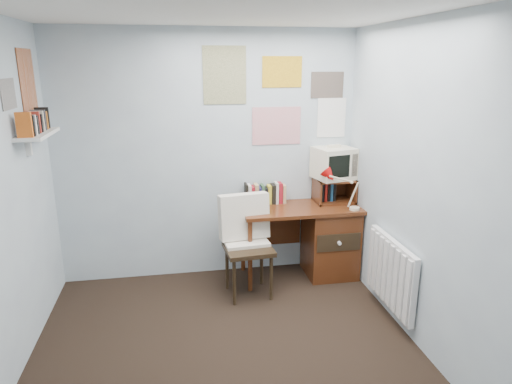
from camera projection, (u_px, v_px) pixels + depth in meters
ground at (232, 376)px, 3.28m from camera, size 3.50×3.50×0.00m
back_wall at (208, 157)px, 4.59m from camera, size 3.00×0.02×2.50m
right_wall at (442, 199)px, 3.19m from camera, size 0.02×3.50×2.50m
ceiling at (226, 2)px, 2.59m from camera, size 3.00×3.50×0.02m
desk at (325, 238)px, 4.77m from camera, size 1.20×0.55×0.76m
desk_chair at (248, 249)px, 4.31m from camera, size 0.52×0.50×0.94m
desk_lamp at (356, 192)px, 4.48m from camera, size 0.30×0.28×0.36m
tv_riser at (334, 190)px, 4.76m from camera, size 0.40×0.30×0.25m
crt_tv at (334, 162)px, 4.69m from camera, size 0.44×0.42×0.35m
book_row at (274, 193)px, 4.72m from camera, size 0.60×0.14×0.22m
radiator at (391, 273)px, 3.93m from camera, size 0.09×0.80×0.60m
wall_shelf at (38, 134)px, 3.64m from camera, size 0.20×0.62×0.24m
posters_back at (277, 96)px, 4.54m from camera, size 1.20×0.01×0.90m
posters_left at (18, 85)px, 3.52m from camera, size 0.01×0.70×0.60m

